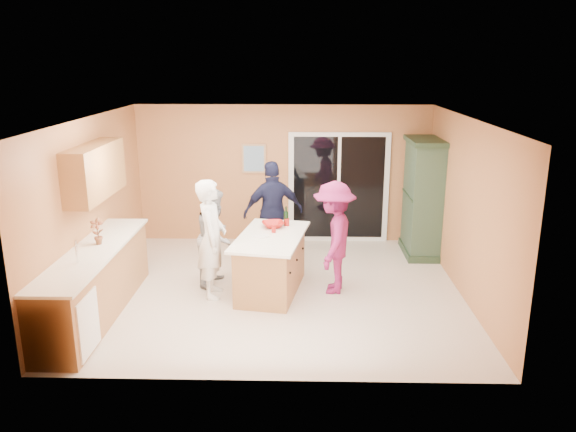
{
  "coord_description": "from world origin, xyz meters",
  "views": [
    {
      "loc": [
        0.35,
        -7.93,
        3.41
      ],
      "look_at": [
        0.15,
        0.1,
        1.15
      ],
      "focal_mm": 35.0,
      "sensor_mm": 36.0,
      "label": 1
    }
  ],
  "objects_px": {
    "woman_navy": "(273,212)",
    "woman_magenta": "(334,238)",
    "kitchen_island": "(271,265)",
    "woman_grey": "(215,237)",
    "green_hutch": "(422,199)",
    "woman_white": "(212,239)"
  },
  "relations": [
    {
      "from": "woman_grey",
      "to": "woman_magenta",
      "type": "xyz_separation_m",
      "value": [
        1.81,
        -0.27,
        0.09
      ]
    },
    {
      "from": "woman_magenta",
      "to": "woman_grey",
      "type": "bearing_deg",
      "value": -88.73
    },
    {
      "from": "green_hutch",
      "to": "woman_grey",
      "type": "height_order",
      "value": "green_hutch"
    },
    {
      "from": "kitchen_island",
      "to": "woman_grey",
      "type": "bearing_deg",
      "value": 169.86
    },
    {
      "from": "woman_grey",
      "to": "woman_white",
      "type": "bearing_deg",
      "value": -167.05
    },
    {
      "from": "woman_navy",
      "to": "woman_magenta",
      "type": "bearing_deg",
      "value": 109.92
    },
    {
      "from": "kitchen_island",
      "to": "green_hutch",
      "type": "bearing_deg",
      "value": 44.22
    },
    {
      "from": "green_hutch",
      "to": "woman_grey",
      "type": "xyz_separation_m",
      "value": [
        -3.47,
        -1.47,
        -0.26
      ]
    },
    {
      "from": "woman_white",
      "to": "woman_navy",
      "type": "distance_m",
      "value": 1.68
    },
    {
      "from": "green_hutch",
      "to": "woman_grey",
      "type": "bearing_deg",
      "value": -157.06
    },
    {
      "from": "kitchen_island",
      "to": "woman_navy",
      "type": "height_order",
      "value": "woman_navy"
    },
    {
      "from": "woman_navy",
      "to": "woman_magenta",
      "type": "xyz_separation_m",
      "value": [
        0.96,
        -1.25,
        -0.04
      ]
    },
    {
      "from": "green_hutch",
      "to": "woman_white",
      "type": "xyz_separation_m",
      "value": [
        -3.44,
        -1.95,
        -0.13
      ]
    },
    {
      "from": "woman_navy",
      "to": "kitchen_island",
      "type": "bearing_deg",
      "value": 73.55
    },
    {
      "from": "kitchen_island",
      "to": "woman_magenta",
      "type": "height_order",
      "value": "woman_magenta"
    },
    {
      "from": "woman_white",
      "to": "woman_grey",
      "type": "xyz_separation_m",
      "value": [
        -0.02,
        0.48,
        -0.12
      ]
    },
    {
      "from": "woman_white",
      "to": "woman_navy",
      "type": "relative_size",
      "value": 1.0
    },
    {
      "from": "kitchen_island",
      "to": "woman_white",
      "type": "height_order",
      "value": "woman_white"
    },
    {
      "from": "woman_grey",
      "to": "woman_magenta",
      "type": "height_order",
      "value": "woman_magenta"
    },
    {
      "from": "green_hutch",
      "to": "kitchen_island",
      "type": "bearing_deg",
      "value": -145.48
    },
    {
      "from": "woman_navy",
      "to": "woman_magenta",
      "type": "distance_m",
      "value": 1.58
    },
    {
      "from": "woman_magenta",
      "to": "green_hutch",
      "type": "bearing_deg",
      "value": 146.15
    }
  ]
}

